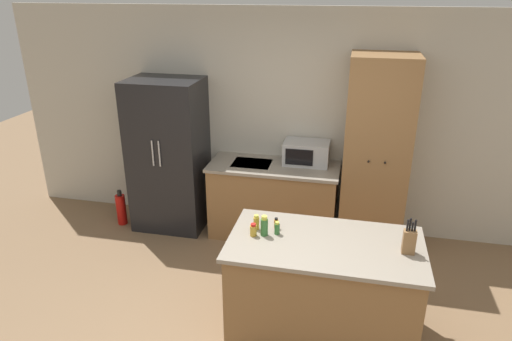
% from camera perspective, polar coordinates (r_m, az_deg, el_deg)
% --- Properties ---
extents(wall_back, '(7.20, 0.06, 2.60)m').
position_cam_1_polar(wall_back, '(5.37, 6.05, 5.84)').
color(wall_back, beige).
rests_on(wall_back, ground_plane).
extents(refrigerator, '(0.84, 0.68, 1.82)m').
position_cam_1_polar(refrigerator, '(5.55, -10.84, 1.88)').
color(refrigerator, black).
rests_on(refrigerator, ground_plane).
extents(back_counter, '(1.49, 0.66, 0.89)m').
position_cam_1_polar(back_counter, '(5.40, 2.19, -3.65)').
color(back_counter, olive).
rests_on(back_counter, ground_plane).
extents(pantry_cabinet, '(0.69, 0.61, 2.16)m').
position_cam_1_polar(pantry_cabinet, '(5.11, 14.74, 1.77)').
color(pantry_cabinet, olive).
rests_on(pantry_cabinet, ground_plane).
extents(kitchen_island, '(1.57, 0.86, 0.89)m').
position_cam_1_polar(kitchen_island, '(3.99, 8.30, -14.30)').
color(kitchen_island, olive).
rests_on(kitchen_island, ground_plane).
extents(microwave, '(0.51, 0.34, 0.26)m').
position_cam_1_polar(microwave, '(5.24, 6.31, 2.22)').
color(microwave, '#B2B5B7').
rests_on(microwave, back_counter).
extents(knife_block, '(0.10, 0.07, 0.30)m').
position_cam_1_polar(knife_block, '(3.71, 18.60, -8.33)').
color(knife_block, olive).
rests_on(knife_block, kitchen_island).
extents(spice_bottle_tall_dark, '(0.05, 0.05, 0.13)m').
position_cam_1_polar(spice_bottle_tall_dark, '(3.86, 0.05, -6.52)').
color(spice_bottle_tall_dark, gold).
rests_on(spice_bottle_tall_dark, kitchen_island).
extents(spice_bottle_short_red, '(0.04, 0.04, 0.10)m').
position_cam_1_polar(spice_bottle_short_red, '(3.88, 2.53, -6.62)').
color(spice_bottle_short_red, orange).
rests_on(spice_bottle_short_red, kitchen_island).
extents(spice_bottle_amber_oil, '(0.04, 0.04, 0.11)m').
position_cam_1_polar(spice_bottle_amber_oil, '(3.80, 2.65, -7.22)').
color(spice_bottle_amber_oil, '#337033').
rests_on(spice_bottle_amber_oil, kitchen_island).
extents(spice_bottle_green_herb, '(0.06, 0.06, 0.18)m').
position_cam_1_polar(spice_bottle_green_herb, '(3.76, 1.04, -6.98)').
color(spice_bottle_green_herb, '#337033').
rests_on(spice_bottle_green_herb, kitchen_island).
extents(spice_bottle_pale_salt, '(0.06, 0.06, 0.11)m').
position_cam_1_polar(spice_bottle_pale_salt, '(3.77, -0.34, -7.46)').
color(spice_bottle_pale_salt, gold).
rests_on(spice_bottle_pale_salt, kitchen_island).
extents(fire_extinguisher, '(0.12, 0.12, 0.45)m').
position_cam_1_polar(fire_extinguisher, '(5.96, -16.49, -4.63)').
color(fire_extinguisher, red).
rests_on(fire_extinguisher, ground_plane).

